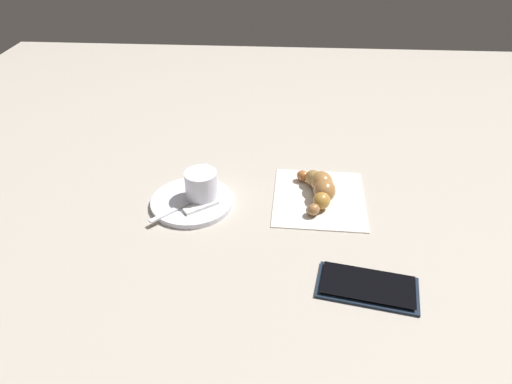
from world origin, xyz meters
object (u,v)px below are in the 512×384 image
object	(u,v)px
sugar_packet	(201,206)
napkin	(319,199)
croissant	(320,188)
cell_phone	(368,286)
espresso_cup	(202,185)
teaspoon	(188,202)
saucer	(192,202)

from	to	relation	value
sugar_packet	napkin	bearing A→B (deg)	-23.65
croissant	cell_phone	distance (m)	0.23
napkin	croissant	xyz separation A→B (m)	(0.00, 0.01, 0.02)
croissant	cell_phone	xyz separation A→B (m)	(0.06, -0.22, -0.02)
cell_phone	espresso_cup	bearing A→B (deg)	144.33
espresso_cup	napkin	bearing A→B (deg)	5.37
espresso_cup	napkin	distance (m)	0.22
teaspoon	cell_phone	size ratio (longest dim) A/B	0.61
espresso_cup	cell_phone	size ratio (longest dim) A/B	0.55
teaspoon	croissant	xyz separation A→B (m)	(0.24, 0.05, 0.01)
saucer	croissant	world-z (taller)	croissant
sugar_packet	cell_phone	world-z (taller)	sugar_packet
saucer	cell_phone	xyz separation A→B (m)	(0.29, -0.19, -0.00)
espresso_cup	croissant	size ratio (longest dim) A/B	0.62
napkin	cell_phone	xyz separation A→B (m)	(0.06, -0.22, 0.00)
saucer	teaspoon	distance (m)	0.02
espresso_cup	teaspoon	xyz separation A→B (m)	(-0.02, -0.02, -0.02)
sugar_packet	cell_phone	xyz separation A→B (m)	(0.27, -0.16, -0.01)
napkin	saucer	bearing A→B (deg)	-173.29
croissant	cell_phone	world-z (taller)	croissant
teaspoon	croissant	distance (m)	0.24
croissant	teaspoon	bearing A→B (deg)	-168.14
napkin	cell_phone	size ratio (longest dim) A/B	1.20
teaspoon	napkin	bearing A→B (deg)	9.90
croissant	sugar_packet	bearing A→B (deg)	-164.24
espresso_cup	napkin	size ratio (longest dim) A/B	0.46
sugar_packet	teaspoon	bearing A→B (deg)	120.97
sugar_packet	cell_phone	size ratio (longest dim) A/B	0.41
croissant	cell_phone	size ratio (longest dim) A/B	0.89
saucer	teaspoon	size ratio (longest dim) A/B	1.57
saucer	cell_phone	distance (m)	0.35
saucer	croissant	bearing A→B (deg)	8.75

